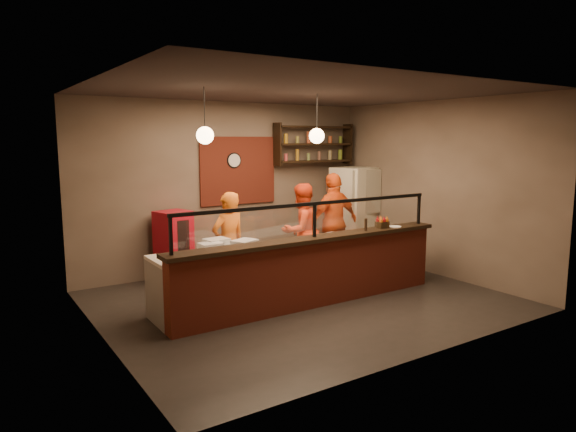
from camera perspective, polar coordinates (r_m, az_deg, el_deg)
floor at (r=8.14m, az=1.62°, el=-9.34°), size 6.00×6.00×0.00m
ceiling at (r=7.79m, az=1.72°, el=13.69°), size 6.00×6.00×0.00m
wall_back at (r=9.95m, az=-6.62°, el=3.28°), size 6.00×0.00×6.00m
wall_left at (r=6.58m, az=-20.29°, el=0.15°), size 0.00×5.00×5.00m
wall_right at (r=9.83m, az=16.18°, el=2.94°), size 0.00×5.00×5.00m
wall_front at (r=5.95m, az=15.60°, el=-0.46°), size 6.00×0.00×6.00m
brick_patch at (r=9.99m, az=-5.55°, el=5.04°), size 1.60×0.04×1.30m
service_counter at (r=7.77m, az=2.91°, el=-6.39°), size 4.60×0.25×1.00m
counter_ledge at (r=7.65m, az=2.94°, el=-2.55°), size 4.70×0.37×0.06m
worktop_cabinet at (r=8.18m, az=0.83°, el=-6.15°), size 4.60×0.75×0.85m
worktop at (r=8.08m, az=0.83°, el=-3.06°), size 4.60×0.75×0.05m
sneeze_guard at (r=7.59m, az=2.96°, el=-0.03°), size 4.50×0.05×0.52m
wall_shelving at (r=10.75m, az=2.92°, el=7.98°), size 1.84×0.28×0.85m
wall_clock at (r=9.92m, az=-6.05°, el=6.17°), size 0.30×0.04×0.30m
pendant_left at (r=7.18m, az=-9.21°, el=8.85°), size 0.24×0.24×0.77m
pendant_right at (r=8.15m, az=3.22°, el=8.89°), size 0.24×0.24×0.77m
cook_left at (r=8.25m, az=-6.62°, el=-3.13°), size 0.68×0.51×1.68m
cook_mid at (r=9.31m, az=1.46°, el=-1.64°), size 0.90×0.74×1.72m
cook_right at (r=9.80m, az=5.15°, el=-0.67°), size 1.13×0.53×1.88m
fridge at (r=10.90m, az=7.36°, el=0.33°), size 0.94×0.89×1.92m
red_cooler at (r=9.27m, az=-12.57°, el=-3.32°), size 0.65×0.61×1.26m
pizza_dough at (r=8.70m, az=5.67°, el=-2.06°), size 0.66×0.66×0.01m
prep_tub_a at (r=7.32m, az=-8.59°, el=-3.56°), size 0.31×0.25×0.15m
prep_tub_b at (r=7.55m, az=-7.97°, el=-3.13°), size 0.37×0.31×0.17m
prep_tub_c at (r=7.41m, az=-4.85°, el=-3.30°), size 0.41×0.37×0.17m
rolling_pin at (r=7.35m, az=-9.32°, el=-3.92°), size 0.33×0.17×0.06m
condiment_caddy at (r=8.55m, az=10.41°, el=-0.94°), size 0.20×0.16×0.11m
pepper_mill at (r=8.23m, az=8.64°, el=-0.95°), size 0.06×0.06×0.19m
small_plate at (r=8.67m, az=11.81°, el=-1.17°), size 0.27×0.27×0.01m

